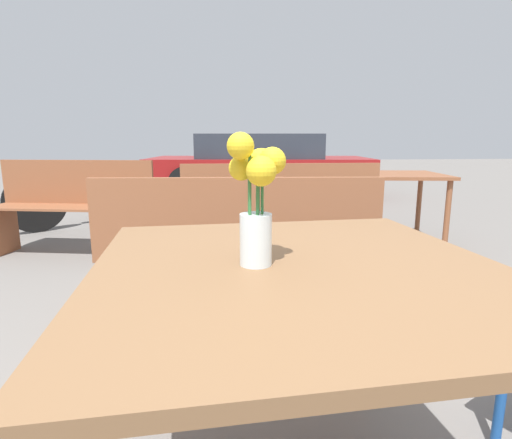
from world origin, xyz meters
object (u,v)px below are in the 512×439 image
object	(u,v)px
bicycle	(81,197)
parked_car	(259,166)
bench_middle	(280,211)
flower_vase	(256,199)
bench_near	(238,251)
table_front	(297,297)
bench_far	(74,205)
table_back	(397,184)

from	to	relation	value
bicycle	parked_car	bearing A→B (deg)	45.73
bench_middle	parked_car	distance (m)	4.32
flower_vase	bench_middle	bearing A→B (deg)	79.06
flower_vase	parked_car	world-z (taller)	parked_car
bench_near	bench_middle	distance (m)	1.22
table_front	bicycle	bearing A→B (deg)	113.83
table_front	flower_vase	size ratio (longest dim) A/B	3.36
parked_car	flower_vase	bearing A→B (deg)	-96.70
table_front	flower_vase	distance (m)	0.27
bench_far	bicycle	world-z (taller)	bench_far
bench_near	parked_car	bearing A→B (deg)	82.19
table_back	bicycle	distance (m)	3.61
table_front	bench_far	size ratio (longest dim) A/B	0.71
bench_near	table_back	distance (m)	2.38
bench_far	parked_car	distance (m)	4.31
bench_near	bicycle	distance (m)	3.40
table_front	bench_middle	size ratio (longest dim) A/B	0.67
bench_middle	bicycle	xyz separation A→B (m)	(-2.12, 1.79, -0.10)
flower_vase	bench_far	bearing A→B (deg)	115.74
bicycle	bench_far	bearing A→B (deg)	-75.23
flower_vase	bicycle	bearing A→B (deg)	112.60
bench_middle	parked_car	bearing A→B (deg)	85.55
bicycle	bench_middle	bearing A→B (deg)	-40.12
table_back	parked_car	size ratio (longest dim) A/B	0.22
bench_near	table_back	xyz separation A→B (m)	(1.67, 1.69, 0.15)
table_front	bench_middle	bearing A→B (deg)	81.57
table_back	parked_car	world-z (taller)	parked_car
bench_near	bench_middle	size ratio (longest dim) A/B	0.93
bench_far	table_back	xyz separation A→B (m)	(3.06, -0.02, 0.15)
table_front	parked_car	xyz separation A→B (m)	(0.67, 6.57, -0.10)
bench_middle	bicycle	world-z (taller)	bench_middle
flower_vase	table_back	distance (m)	3.29
bicycle	bench_near	bearing A→B (deg)	-59.81
flower_vase	bench_far	world-z (taller)	flower_vase
table_front	flower_vase	xyz separation A→B (m)	(-0.10, -0.00, 0.25)
table_front	bench_near	xyz separation A→B (m)	(-0.08, 1.11, -0.19)
bench_far	table_back	bearing A→B (deg)	-0.39
bench_far	bicycle	bearing A→B (deg)	104.77
bench_far	bicycle	size ratio (longest dim) A/B	1.09
table_back	bicycle	size ratio (longest dim) A/B	0.69
bench_near	bicycle	bearing A→B (deg)	120.19
table_back	bicycle	bearing A→B (deg)	159.80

